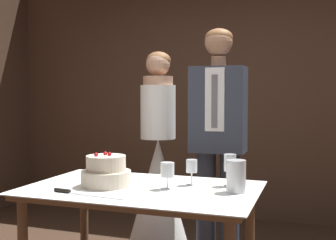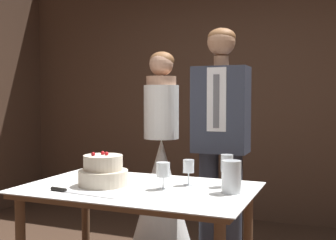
{
  "view_description": "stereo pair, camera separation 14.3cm",
  "coord_description": "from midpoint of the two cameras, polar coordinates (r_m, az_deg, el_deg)",
  "views": [
    {
      "loc": [
        0.85,
        -2.16,
        1.28
      ],
      "look_at": [
        -0.09,
        0.52,
        1.13
      ],
      "focal_mm": 45.0,
      "sensor_mm": 36.0,
      "label": 1
    },
    {
      "loc": [
        0.98,
        -2.11,
        1.28
      ],
      "look_at": [
        -0.09,
        0.52,
        1.13
      ],
      "focal_mm": 45.0,
      "sensor_mm": 36.0,
      "label": 2
    }
  ],
  "objects": [
    {
      "name": "groom",
      "position": [
        3.22,
        8.42,
        -1.75
      ],
      "size": [
        0.41,
        0.25,
        1.8
      ],
      "color": "#333847",
      "rests_on": "ground_plane"
    },
    {
      "name": "tiered_cake",
      "position": [
        2.52,
        -7.15,
        -7.0
      ],
      "size": [
        0.29,
        0.29,
        0.2
      ],
      "color": "beige",
      "rests_on": "cake_table"
    },
    {
      "name": "wine_glass_middle",
      "position": [
        2.49,
        9.64,
        -6.01
      ],
      "size": [
        0.07,
        0.07,
        0.19
      ],
      "color": "silver",
      "rests_on": "cake_table"
    },
    {
      "name": "cake_table",
      "position": [
        2.49,
        -2.38,
        -11.06
      ],
      "size": [
        1.33,
        0.84,
        0.76
      ],
      "color": "brown",
      "rests_on": "ground_plane"
    },
    {
      "name": "cake_knife",
      "position": [
        2.36,
        -11.37,
        -9.48
      ],
      "size": [
        0.44,
        0.07,
        0.02
      ],
      "rotation": [
        0.0,
        0.0,
        -0.1
      ],
      "color": "silver",
      "rests_on": "cake_table"
    },
    {
      "name": "hurricane_candle",
      "position": [
        2.34,
        10.33,
        -7.68
      ],
      "size": [
        0.11,
        0.11,
        0.18
      ],
      "color": "silver",
      "rests_on": "cake_table"
    },
    {
      "name": "bride",
      "position": [
        3.42,
        0.31,
        -8.42
      ],
      "size": [
        0.54,
        0.54,
        1.65
      ],
      "color": "white",
      "rests_on": "ground_plane"
    },
    {
      "name": "wine_glass_near",
      "position": [
        2.39,
        1.06,
        -6.85
      ],
      "size": [
        0.08,
        0.08,
        0.15
      ],
      "color": "silver",
      "rests_on": "cake_table"
    },
    {
      "name": "wine_glass_far",
      "position": [
        2.5,
        4.45,
        -6.39
      ],
      "size": [
        0.07,
        0.07,
        0.15
      ],
      "color": "silver",
      "rests_on": "cake_table"
    },
    {
      "name": "wall_back",
      "position": [
        4.56,
        10.53,
        4.73
      ],
      "size": [
        5.35,
        0.12,
        2.84
      ],
      "primitive_type": "cube",
      "color": "#513828",
      "rests_on": "ground_plane"
    }
  ]
}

